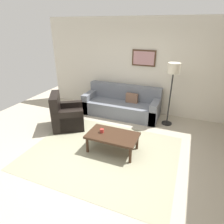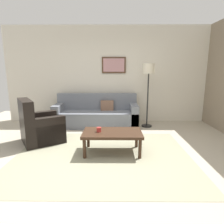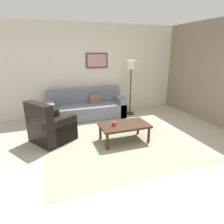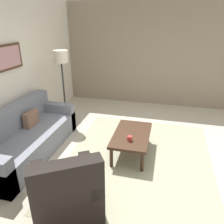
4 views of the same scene
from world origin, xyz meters
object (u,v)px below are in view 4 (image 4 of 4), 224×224
object	(u,v)px
couch_main	(24,138)
lamp_standing	(62,64)
cup	(130,138)
coffee_table	(132,136)
armchair_leather	(67,196)
framed_artwork	(9,57)

from	to	relation	value
couch_main	lamp_standing	world-z (taller)	lamp_standing
cup	coffee_table	bearing A→B (deg)	1.09
couch_main	lamp_standing	xyz separation A→B (m)	(1.41, -0.18, 1.11)
couch_main	coffee_table	bearing A→B (deg)	-76.75
armchair_leather	couch_main	bearing A→B (deg)	50.80
couch_main	armchair_leather	xyz separation A→B (m)	(-1.14, -1.40, 0.01)
cup	lamp_standing	distance (m)	2.34
cup	lamp_standing	xyz separation A→B (m)	(1.20, 1.77, 0.96)
cup	armchair_leather	bearing A→B (deg)	157.84
couch_main	framed_artwork	bearing A→B (deg)	39.72
couch_main	coffee_table	world-z (taller)	couch_main
couch_main	armchair_leather	bearing A→B (deg)	-129.20
armchair_leather	coffee_table	world-z (taller)	armchair_leather
armchair_leather	coffee_table	bearing A→B (deg)	-18.81
couch_main	armchair_leather	distance (m)	1.81
lamp_standing	framed_artwork	xyz separation A→B (m)	(-0.92, 0.58, 0.28)
coffee_table	framed_artwork	bearing A→B (deg)	89.30
cup	framed_artwork	distance (m)	2.67
coffee_table	lamp_standing	world-z (taller)	lamp_standing
cup	couch_main	bearing A→B (deg)	96.07
armchair_leather	framed_artwork	bearing A→B (deg)	47.93
armchair_leather	framed_artwork	size ratio (longest dim) A/B	1.60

